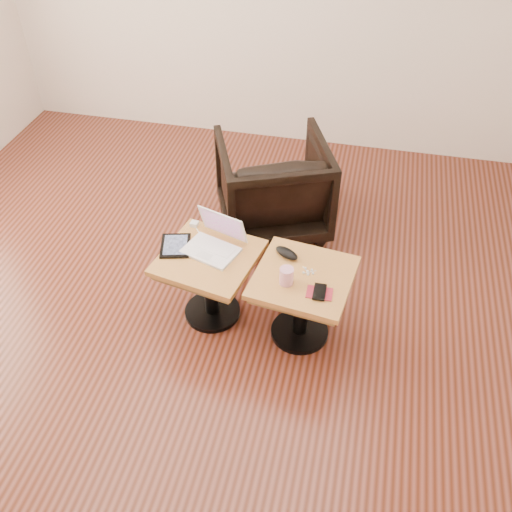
% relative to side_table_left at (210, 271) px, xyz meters
% --- Properties ---
extents(room_shell, '(4.52, 4.52, 2.71)m').
position_rel_side_table_left_xyz_m(room_shell, '(-0.14, 0.01, 0.99)').
color(room_shell, '#471C0E').
rests_on(room_shell, ground).
extents(side_table_left, '(0.62, 0.62, 0.48)m').
position_rel_side_table_left_xyz_m(side_table_left, '(0.00, 0.00, 0.00)').
color(side_table_left, black).
rests_on(side_table_left, ground).
extents(side_table_right, '(0.60, 0.60, 0.48)m').
position_rel_side_table_left_xyz_m(side_table_right, '(0.56, -0.04, 0.00)').
color(side_table_right, black).
rests_on(side_table_right, ground).
extents(laptop, '(0.37, 0.35, 0.21)m').
position_rel_side_table_left_xyz_m(laptop, '(0.02, 0.07, 0.16)').
color(laptop, white).
rests_on(laptop, side_table_left).
extents(tablet, '(0.22, 0.25, 0.02)m').
position_rel_side_table_left_xyz_m(tablet, '(-0.21, 0.03, 0.13)').
color(tablet, black).
rests_on(tablet, side_table_left).
extents(charging_adapter, '(0.05, 0.05, 0.03)m').
position_rel_side_table_left_xyz_m(charging_adapter, '(-0.16, 0.25, 0.13)').
color(charging_adapter, white).
rests_on(charging_adapter, side_table_left).
extents(glasses_case, '(0.17, 0.13, 0.05)m').
position_rel_side_table_left_xyz_m(glasses_case, '(0.44, 0.09, 0.14)').
color(glasses_case, black).
rests_on(glasses_case, side_table_right).
extents(striped_cup, '(0.10, 0.10, 0.10)m').
position_rel_side_table_left_xyz_m(striped_cup, '(0.48, -0.12, 0.17)').
color(striped_cup, '#CF4680').
rests_on(striped_cup, side_table_right).
extents(earbuds_tangle, '(0.08, 0.06, 0.01)m').
position_rel_side_table_left_xyz_m(earbuds_tangle, '(0.58, -0.02, 0.13)').
color(earbuds_tangle, white).
rests_on(earbuds_tangle, side_table_right).
extents(phone_on_sleeve, '(0.14, 0.12, 0.02)m').
position_rel_side_table_left_xyz_m(phone_on_sleeve, '(0.66, -0.16, 0.13)').
color(phone_on_sleeve, maroon).
rests_on(phone_on_sleeve, side_table_right).
extents(armchair, '(0.97, 0.98, 0.69)m').
position_rel_side_table_left_xyz_m(armchair, '(0.18, 0.97, -0.02)').
color(armchair, black).
rests_on(armchair, ground).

